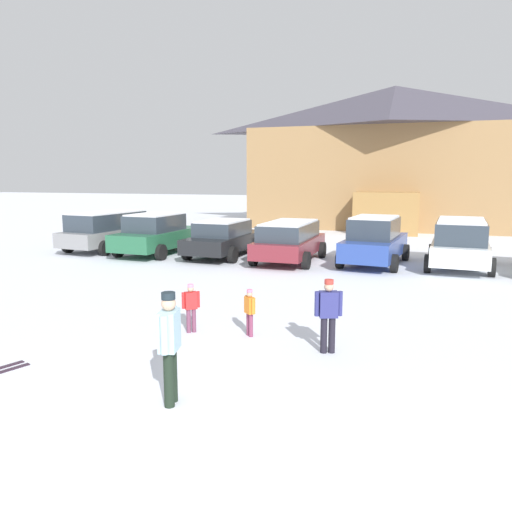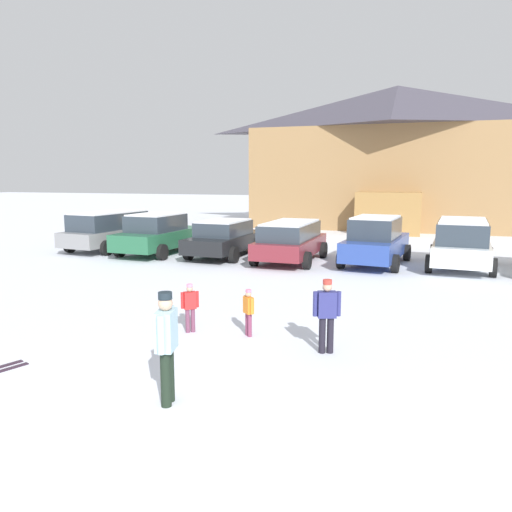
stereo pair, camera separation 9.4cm
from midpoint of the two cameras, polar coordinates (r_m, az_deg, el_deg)
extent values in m
plane|color=silver|center=(6.19, -16.76, -23.35)|extent=(160.00, 160.00, 0.00)
cube|color=#997347|center=(34.25, 15.17, 8.54)|extent=(17.50, 7.72, 6.29)
pyramid|color=#413D4A|center=(34.52, 15.49, 16.03)|extent=(18.10, 8.32, 2.71)
cube|color=#A47840|center=(29.58, 14.54, 4.76)|extent=(3.60, 1.80, 2.40)
cube|color=gray|center=(23.52, -16.54, 2.25)|extent=(2.35, 4.95, 0.63)
cube|color=#2D3842|center=(23.38, -16.77, 3.86)|extent=(2.01, 3.79, 0.72)
cube|color=white|center=(23.35, -16.81, 4.81)|extent=(1.88, 3.59, 0.06)
cylinder|color=black|center=(25.33, -16.08, 2.01)|extent=(0.28, 0.66, 0.64)
cylinder|color=black|center=(24.09, -12.40, 1.81)|extent=(0.28, 0.66, 0.64)
cylinder|color=black|center=(23.15, -20.78, 1.14)|extent=(0.28, 0.66, 0.64)
cylinder|color=black|center=(21.79, -17.00, 0.87)|extent=(0.28, 0.66, 0.64)
cube|color=#256240|center=(21.74, -11.23, 2.00)|extent=(2.15, 4.74, 0.69)
cube|color=#2D3842|center=(21.48, -11.61, 3.72)|extent=(1.80, 2.51, 0.67)
cube|color=white|center=(21.45, -11.65, 4.69)|extent=(1.68, 2.38, 0.06)
cylinder|color=black|center=(23.53, -11.42, 1.67)|extent=(0.26, 0.65, 0.64)
cylinder|color=black|center=(22.51, -7.05, 1.45)|extent=(0.26, 0.65, 0.64)
cylinder|color=black|center=(21.19, -15.61, 0.71)|extent=(0.26, 0.65, 0.64)
cylinder|color=black|center=(20.04, -10.94, 0.42)|extent=(0.26, 0.65, 0.64)
cube|color=black|center=(20.74, -3.68, 1.66)|extent=(2.06, 4.82, 0.58)
cube|color=#2D3842|center=(20.46, -3.97, 3.17)|extent=(1.73, 2.54, 0.56)
cube|color=white|center=(20.43, -3.98, 4.04)|extent=(1.61, 2.41, 0.06)
cylinder|color=black|center=(22.51, -4.40, 1.49)|extent=(0.25, 0.65, 0.64)
cylinder|color=black|center=(21.75, 0.29, 1.26)|extent=(0.25, 0.65, 0.64)
cylinder|color=black|center=(19.92, -7.99, 0.44)|extent=(0.25, 0.65, 0.64)
cylinder|color=black|center=(19.05, -2.80, 0.13)|extent=(0.25, 0.65, 0.64)
cube|color=maroon|center=(19.38, 3.72, 1.16)|extent=(1.98, 4.45, 0.60)
cube|color=#2D3842|center=(19.22, 3.66, 2.89)|extent=(1.73, 3.39, 0.59)
cube|color=white|center=(19.19, 3.67, 3.85)|extent=(1.61, 3.22, 0.06)
cylinder|color=black|center=(21.00, 2.09, 0.97)|extent=(0.24, 0.65, 0.64)
cylinder|color=black|center=(20.50, 7.45, 0.70)|extent=(0.24, 0.65, 0.64)
cylinder|color=black|center=(18.44, -0.45, -0.16)|extent=(0.24, 0.65, 0.64)
cylinder|color=black|center=(17.87, 5.61, -0.50)|extent=(0.24, 0.65, 0.64)
cube|color=#2A4496|center=(19.25, 13.28, 1.04)|extent=(2.25, 4.62, 0.70)
cube|color=#2D3842|center=(18.95, 13.23, 3.12)|extent=(1.80, 2.48, 0.75)
cube|color=white|center=(18.91, 13.28, 4.34)|extent=(1.68, 2.35, 0.06)
cylinder|color=black|center=(20.84, 11.42, 0.73)|extent=(0.29, 0.66, 0.64)
cylinder|color=black|center=(20.50, 16.61, 0.39)|extent=(0.29, 0.66, 0.64)
cylinder|color=black|center=(18.18, 9.45, -0.42)|extent=(0.29, 0.66, 0.64)
cylinder|color=black|center=(17.80, 15.38, -0.82)|extent=(0.29, 0.66, 0.64)
cube|color=white|center=(19.44, 22.12, 0.62)|extent=(2.18, 4.60, 0.66)
cube|color=#2D3842|center=(19.27, 22.25, 2.63)|extent=(1.88, 3.51, 0.73)
cube|color=white|center=(19.23, 22.32, 3.80)|extent=(1.75, 3.33, 0.06)
cylinder|color=black|center=(20.88, 19.32, 0.41)|extent=(0.26, 0.65, 0.64)
cylinder|color=black|center=(20.89, 24.83, 0.09)|extent=(0.26, 0.65, 0.64)
cylinder|color=black|center=(18.14, 18.88, -0.81)|extent=(0.26, 0.65, 0.64)
cylinder|color=black|center=(18.15, 25.22, -1.18)|extent=(0.26, 0.65, 0.64)
cylinder|color=#6B3952|center=(10.78, -7.37, -7.29)|extent=(0.09, 0.09, 0.51)
cylinder|color=#6B3952|center=(10.75, -7.96, -7.34)|extent=(0.09, 0.09, 0.51)
cube|color=red|center=(10.65, -7.71, -5.05)|extent=(0.29, 0.28, 0.36)
cylinder|color=red|center=(10.68, -6.87, -4.93)|extent=(0.07, 0.07, 0.35)
cylinder|color=red|center=(10.61, -8.56, -5.07)|extent=(0.07, 0.07, 0.35)
sphere|color=tan|center=(10.59, -7.74, -3.75)|extent=(0.13, 0.13, 0.13)
cylinder|color=pink|center=(10.58, -7.75, -3.37)|extent=(0.13, 0.13, 0.06)
cylinder|color=#7D3654|center=(10.48, -1.12, -7.77)|extent=(0.09, 0.09, 0.49)
cylinder|color=#7D3654|center=(10.39, -0.85, -7.92)|extent=(0.09, 0.09, 0.49)
cube|color=orange|center=(10.32, -0.99, -5.64)|extent=(0.27, 0.27, 0.34)
cylinder|color=orange|center=(10.45, -1.38, -5.41)|extent=(0.07, 0.07, 0.33)
cylinder|color=orange|center=(10.19, -0.60, -5.78)|extent=(0.07, 0.07, 0.33)
sphere|color=tan|center=(10.27, -1.00, -4.37)|extent=(0.12, 0.12, 0.12)
cylinder|color=pink|center=(10.25, -1.00, -4.01)|extent=(0.12, 0.12, 0.06)
cylinder|color=black|center=(9.56, 8.38, -8.91)|extent=(0.13, 0.13, 0.69)
cylinder|color=black|center=(9.53, 7.47, -8.94)|extent=(0.13, 0.13, 0.69)
cube|color=navy|center=(9.38, 8.00, -5.49)|extent=(0.39, 0.31, 0.49)
cylinder|color=navy|center=(9.42, 9.30, -5.39)|extent=(0.09, 0.09, 0.46)
cylinder|color=navy|center=(9.34, 6.70, -5.44)|extent=(0.09, 0.09, 0.46)
sphere|color=tan|center=(9.30, 8.05, -3.51)|extent=(0.18, 0.18, 0.18)
cylinder|color=#BB3930|center=(9.28, 8.06, -2.93)|extent=(0.17, 0.17, 0.08)
cylinder|color=black|center=(7.46, -10.29, -13.71)|extent=(0.15, 0.15, 0.82)
cylinder|color=black|center=(7.62, -9.91, -13.20)|extent=(0.15, 0.15, 0.82)
cube|color=#9EC5D5|center=(7.30, -10.25, -8.37)|extent=(0.32, 0.44, 0.58)
cylinder|color=#9EC5D5|center=(7.06, -10.83, -8.86)|extent=(0.11, 0.11, 0.55)
cylinder|color=#9EC5D5|center=(7.53, -9.72, -7.69)|extent=(0.11, 0.11, 0.55)
sphere|color=tan|center=(7.19, -10.34, -5.37)|extent=(0.21, 0.21, 0.21)
cylinder|color=#1C272F|center=(7.17, -10.37, -4.49)|extent=(0.20, 0.20, 0.10)
camera|label=1|loc=(0.05, -90.20, -0.03)|focal=35.00mm
camera|label=2|loc=(0.05, 89.80, 0.03)|focal=35.00mm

